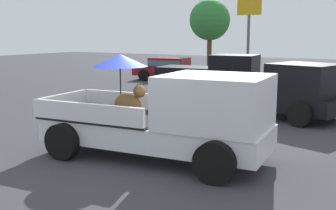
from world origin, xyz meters
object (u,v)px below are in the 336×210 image
object	(u,v)px
pickup_truck_red	(277,90)
parked_sedan_far	(171,68)
pickup_truck_main	(173,116)
pickup_truck_far	(213,75)
motel_sign	(249,23)

from	to	relation	value
pickup_truck_red	parked_sedan_far	xyz separation A→B (m)	(-8.51, 7.52, -0.13)
pickup_truck_main	pickup_truck_red	size ratio (longest dim) A/B	1.02
pickup_truck_main	pickup_truck_far	xyz separation A→B (m)	(-3.52, 9.78, -0.10)
pickup_truck_red	pickup_truck_far	distance (m)	5.48
pickup_truck_main	parked_sedan_far	xyz separation A→B (m)	(-8.01, 13.58, -0.23)
parked_sedan_far	pickup_truck_far	bearing A→B (deg)	-47.37
pickup_truck_main	motel_sign	world-z (taller)	motel_sign
pickup_truck_main	pickup_truck_red	world-z (taller)	pickup_truck_main
pickup_truck_far	parked_sedan_far	xyz separation A→B (m)	(-4.49, 3.79, -0.13)
pickup_truck_main	pickup_truck_far	bearing A→B (deg)	104.70
pickup_truck_far	parked_sedan_far	bearing A→B (deg)	133.57
parked_sedan_far	pickup_truck_red	bearing A→B (deg)	-48.64
pickup_truck_main	pickup_truck_red	bearing A→B (deg)	80.17
pickup_truck_red	parked_sedan_far	world-z (taller)	pickup_truck_red
parked_sedan_far	motel_sign	size ratio (longest dim) A/B	0.96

